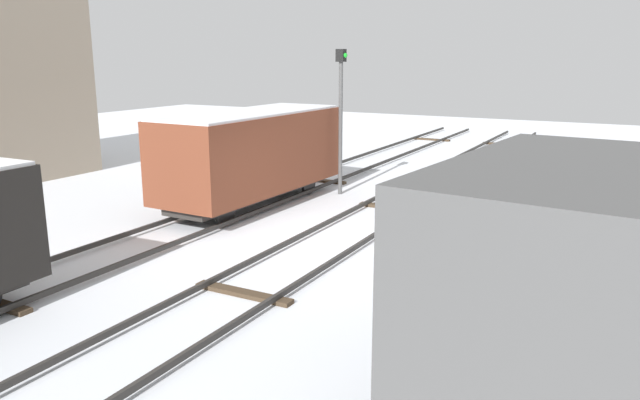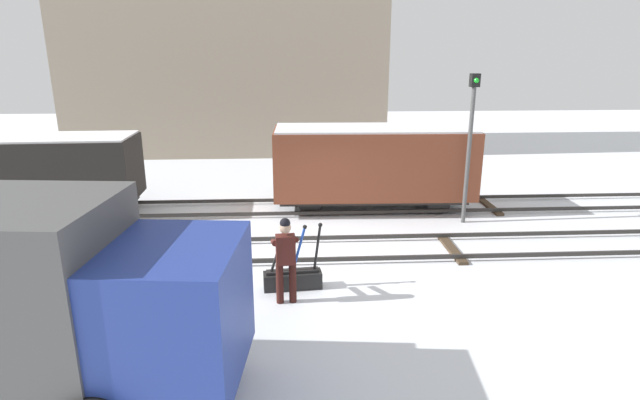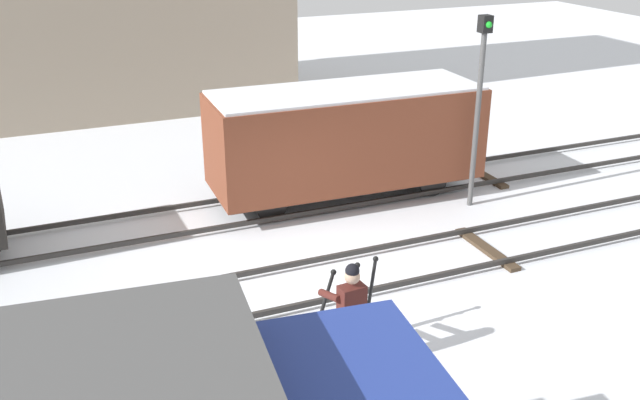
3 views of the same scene
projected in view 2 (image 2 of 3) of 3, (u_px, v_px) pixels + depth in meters
The scene contains 10 objects.
ground_plane at pixel (314, 253), 12.76m from camera, with size 60.00×60.00×0.00m, color silver.
track_main_line at pixel (314, 249), 12.73m from camera, with size 44.00×1.94×0.18m.
track_siding_near at pixel (309, 207), 16.15m from camera, with size 44.00×1.94×0.18m.
switch_lever_frame at pixel (293, 277), 10.83m from camera, with size 1.28×0.48×1.45m.
rail_worker at pixel (286, 255), 10.02m from camera, with size 0.58×0.70×1.80m.
delivery_truck at pixel (15, 295), 6.94m from camera, with size 6.10×2.89×3.03m.
signal_post at pixel (470, 135), 14.29m from camera, with size 0.24×0.32×4.29m.
apartment_building at pixel (228, 16), 24.75m from camera, with size 15.33×6.15×13.01m.
freight_car_mid_siding at pixel (373, 163), 15.86m from camera, with size 6.22×2.30×2.63m.
freight_car_far_end at pixel (39, 170), 15.34m from camera, with size 5.80×2.16×2.44m.
Camera 2 is at (-0.51, -11.84, 4.92)m, focal length 28.44 mm.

